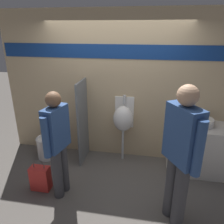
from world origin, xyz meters
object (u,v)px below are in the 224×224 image
person_in_vest (181,152)px  cell_phone (185,128)px  urinal_near_counter (123,118)px  shopping_bag (40,178)px  person_with_lanyard (57,141)px  toilet (48,141)px  sink_basin (201,122)px

person_in_vest → cell_phone: bearing=-42.7°
urinal_near_counter → shopping_bag: urinal_near_counter is taller
cell_phone → person_in_vest: 1.08m
cell_phone → person_with_lanyard: size_ratio=0.09×
toilet → shopping_bag: toilet is taller
sink_basin → person_in_vest: 1.32m
person_in_vest → person_with_lanyard: 1.65m
sink_basin → toilet: bearing=-178.8°
sink_basin → cell_phone: 0.33m
shopping_bag → urinal_near_counter: bearing=43.4°
person_in_vest → shopping_bag: person_in_vest is taller
person_in_vest → urinal_near_counter: bearing=1.3°
cell_phone → person_in_vest: bearing=-101.0°
cell_phone → shopping_bag: 2.44m
urinal_near_counter → person_with_lanyard: person_with_lanyard is taller
person_in_vest → person_with_lanyard: (-1.64, 0.20, -0.12)m
sink_basin → cell_phone: sink_basin is taller
toilet → person_in_vest: person_in_vest is taller
cell_phone → urinal_near_counter: (-1.05, 0.26, -0.02)m
urinal_near_counter → person_with_lanyard: size_ratio=0.77×
person_with_lanyard → person_in_vest: bearing=-85.5°
urinal_near_counter → person_in_vest: (0.84, -1.30, 0.17)m
toilet → person_with_lanyard: size_ratio=0.53×
cell_phone → urinal_near_counter: urinal_near_counter is taller
sink_basin → shopping_bag: sink_basin is taller
person_in_vest → shopping_bag: bearing=52.0°
person_in_vest → toilet: bearing=31.5°
shopping_bag → toilet: bearing=108.5°
person_in_vest → shopping_bag: (-1.99, 0.22, -0.81)m
toilet → cell_phone: bearing=-2.7°
sink_basin → toilet: (-2.78, -0.06, -0.61)m
person_in_vest → shopping_bag: size_ratio=3.47×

